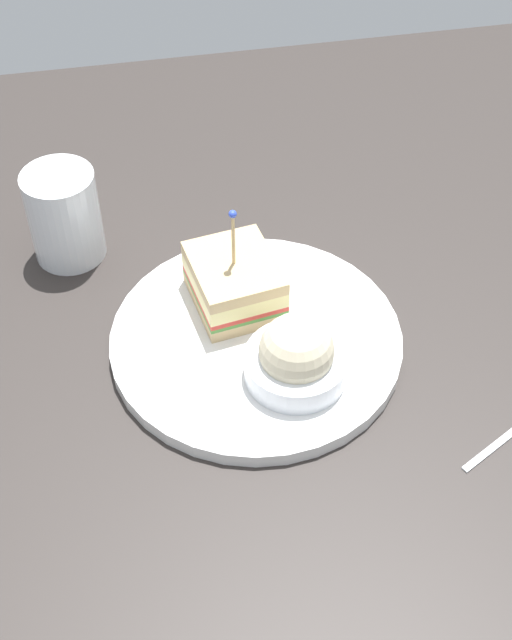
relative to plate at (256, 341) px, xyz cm
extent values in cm
cube|color=#2D2826|center=(0.00, 0.00, -1.69)|extent=(102.37, 102.37, 2.00)
cylinder|color=white|center=(0.00, 0.00, 0.00)|extent=(26.11, 26.11, 1.38)
cube|color=tan|center=(-1.10, 4.58, 1.30)|extent=(8.55, 9.63, 1.22)
cube|color=#478438|center=(-1.10, 4.58, 2.11)|extent=(8.55, 9.63, 0.40)
cube|color=red|center=(-1.10, 4.58, 2.56)|extent=(8.55, 9.63, 0.50)
cube|color=#EFE093|center=(-1.10, 4.58, 3.57)|extent=(8.55, 9.63, 1.53)
cube|color=tan|center=(-1.10, 4.58, 4.94)|extent=(8.55, 9.63, 1.22)
cylinder|color=tan|center=(-1.10, 4.58, 8.02)|extent=(0.30, 0.30, 6.16)
sphere|color=blue|center=(-1.10, 4.58, 11.11)|extent=(0.70, 0.70, 0.70)
cylinder|color=white|center=(2.43, -5.10, 1.89)|extent=(8.81, 8.81, 2.41)
sphere|color=beige|center=(2.43, -5.10, 3.86)|extent=(6.34, 6.34, 6.34)
cylinder|color=beige|center=(-15.71, 15.87, 3.01)|extent=(6.13, 6.13, 7.40)
cylinder|color=white|center=(-15.71, 15.87, 4.05)|extent=(6.97, 6.97, 9.48)
cube|color=silver|center=(17.31, -14.41, -0.52)|extent=(7.47, 4.32, 0.35)
camera|label=1|loc=(-10.03, -51.12, 57.96)|focal=48.80mm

